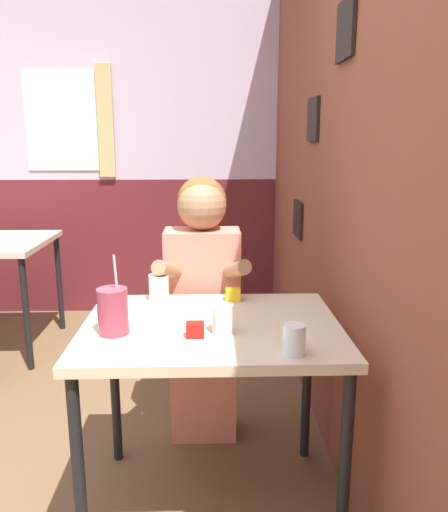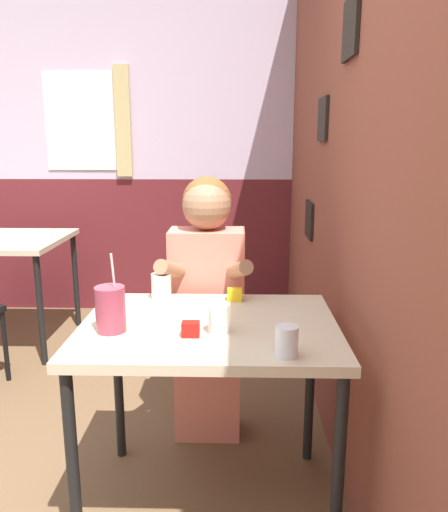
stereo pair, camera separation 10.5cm
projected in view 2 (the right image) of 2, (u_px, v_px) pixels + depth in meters
The scene contains 11 objects.
brick_wall_right at pixel (328, 151), 2.58m from camera, with size 0.08×4.78×2.70m.
back_wall at pixel (112, 147), 4.00m from camera, with size 5.87×0.09×2.70m.
main_table at pixel (209, 344), 1.82m from camera, with size 0.92×0.70×0.76m.
background_table at pixel (8, 250), 3.41m from camera, with size 0.75×0.78×0.76m.
person_seated at pixel (207, 302), 2.31m from camera, with size 0.42×0.41×1.25m.
cocktail_pitcher at pixel (110, 309), 1.71m from camera, with size 0.10×0.10×0.28m.
glass_near_pitcher at pixel (287, 341), 1.51m from camera, with size 0.07×0.07×0.10m.
glass_center at pixel (219, 319), 1.70m from camera, with size 0.07×0.07×0.10m.
glass_far_side at pixel (161, 286), 2.07m from camera, with size 0.08×0.08×0.11m.
condiment_ketchup at pixel (191, 329), 1.67m from camera, with size 0.06×0.04×0.05m.
condiment_mustard at pixel (235, 295), 2.05m from camera, with size 0.06×0.04×0.05m.
Camera 2 is at (1.00, -1.26, 1.40)m, focal length 35.00 mm.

